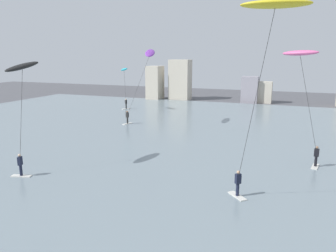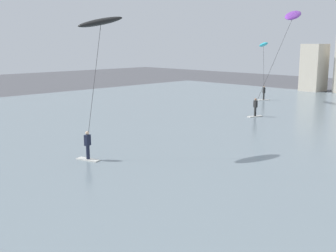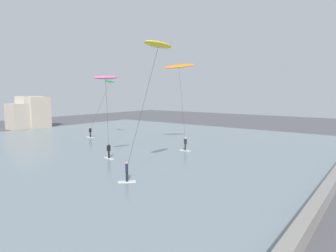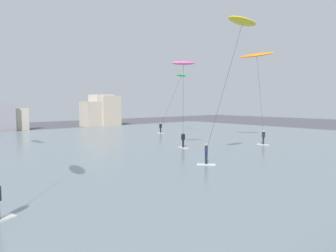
% 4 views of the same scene
% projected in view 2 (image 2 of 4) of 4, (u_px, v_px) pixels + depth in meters
% --- Properties ---
extents(kitesurfer_cyan, '(2.37, 3.34, 6.69)m').
position_uv_depth(kitesurfer_cyan, '(264.00, 52.00, 45.82)').
color(kitesurfer_cyan, silver).
rests_on(kitesurfer_cyan, water_bay).
extents(kitesurfer_black, '(1.76, 3.34, 8.04)m').
position_uv_depth(kitesurfer_black, '(99.00, 36.00, 23.31)').
color(kitesurfer_black, silver).
rests_on(kitesurfer_black, water_bay).
extents(kitesurfer_purple, '(4.53, 3.48, 9.27)m').
position_uv_depth(kitesurfer_purple, '(289.00, 24.00, 33.88)').
color(kitesurfer_purple, silver).
rests_on(kitesurfer_purple, water_bay).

